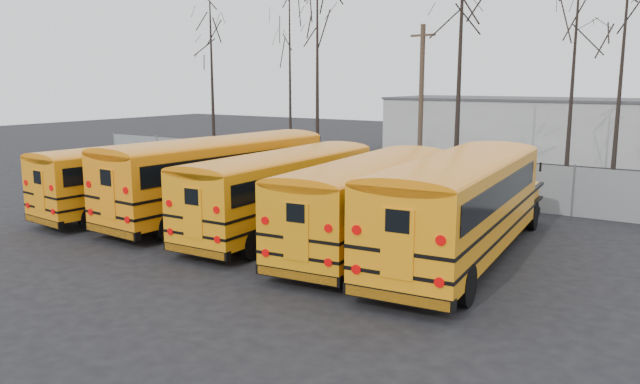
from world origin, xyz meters
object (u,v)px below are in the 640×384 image
Objects in this scene: bus_b at (222,170)px; bus_d at (370,195)px; utility_pole_left at (421,104)px; bus_e at (462,198)px; bus_c at (285,184)px; bus_a at (147,171)px.

bus_b is 1.08× the size of bus_d.
utility_pole_left is (3.00, 11.91, 2.28)m from bus_b.
utility_pole_left is at bearing 114.40° from bus_e.
bus_e is at bearing -0.47° from bus_d.
bus_c is 12.73m from utility_pole_left.
utility_pole_left is at bearing 68.65° from bus_a.
bus_d is 13.55m from utility_pole_left.
bus_a is 6.86m from bus_c.
bus_d is 0.92× the size of bus_e.
utility_pole_left is at bearing 79.19° from bus_b.
utility_pole_left is (-0.49, 12.48, 2.45)m from bus_c.
bus_b is 10.03m from bus_e.
utility_pole_left reaches higher than bus_d.
bus_b is at bearing 172.01° from bus_e.
bus_b is at bearing 168.47° from bus_c.
bus_d is (3.57, -0.21, 0.02)m from bus_c.
bus_b is at bearing 18.99° from bus_a.
bus_d reaches higher than bus_a.
bus_e reaches higher than bus_d.
bus_c is at bearing -78.36° from utility_pole_left.
bus_a is at bearing -107.15° from utility_pole_left.
bus_b is 0.99× the size of bus_e.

